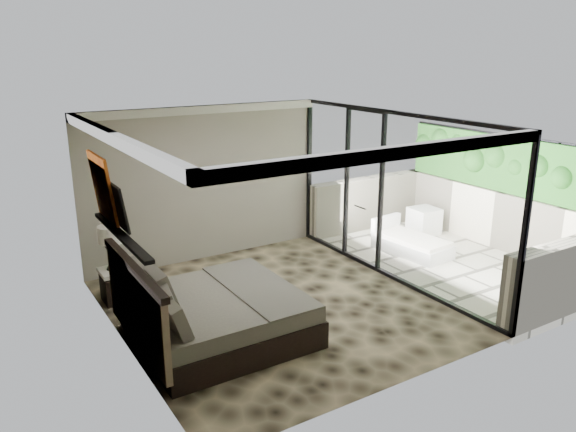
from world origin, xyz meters
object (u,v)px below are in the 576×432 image
bed (212,315)px  table_lamp (111,242)px  ottoman (424,221)px  nightstand (117,286)px  lounger (410,243)px

bed → table_lamp: (-0.76, 1.90, 0.60)m
table_lamp → ottoman: size_ratio=1.26×
table_lamp → ottoman: 6.46m
nightstand → ottoman: size_ratio=0.88×
bed → lounger: 4.72m
bed → table_lamp: bed is taller
ottoman → lounger: (-1.07, -0.71, -0.09)m
bed → lounger: bearing=13.1°
ottoman → table_lamp: bearing=179.0°
bed → ottoman: 5.94m
bed → nightstand: (-0.74, 1.87, -0.12)m
nightstand → table_lamp: (-0.02, 0.03, 0.72)m
nightstand → ottoman: bearing=23.3°
table_lamp → lounger: (5.36, -0.83, -0.78)m
nightstand → lounger: (5.34, -0.80, -0.06)m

